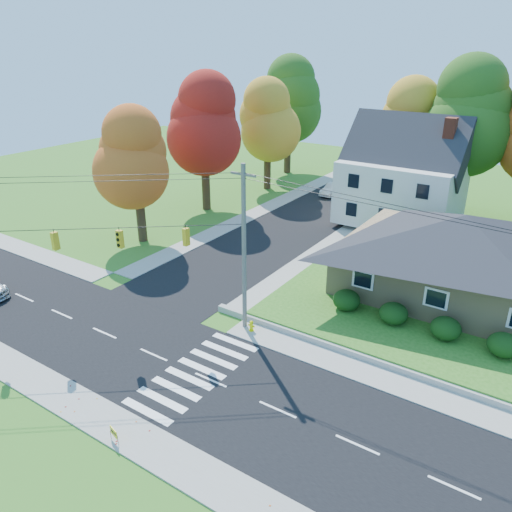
{
  "coord_description": "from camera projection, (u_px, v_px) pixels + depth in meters",
  "views": [
    {
      "loc": [
        13.48,
        -16.02,
        15.9
      ],
      "look_at": [
        -2.56,
        8.0,
        3.42
      ],
      "focal_mm": 35.0,
      "sensor_mm": 36.0,
      "label": 1
    }
  ],
  "objects": [
    {
      "name": "tree_west_0",
      "position": [
        135.0,
        158.0,
        40.4
      ],
      "size": [
        6.16,
        6.16,
        11.47
      ],
      "color": "#3F2A19",
      "rests_on": "ground"
    },
    {
      "name": "road_cross",
      "position": [
        311.0,
        216.0,
        49.33
      ],
      "size": [
        8.0,
        44.0,
        0.02
      ],
      "primitive_type": "cube",
      "color": "black",
      "rests_on": "ground"
    },
    {
      "name": "sidewalk_north",
      "position": [
        264.0,
        335.0,
        29.21
      ],
      "size": [
        90.0,
        2.0,
        0.08
      ],
      "primitive_type": "cube",
      "color": "#9C9A90",
      "rests_on": "ground"
    },
    {
      "name": "fire_hydrant",
      "position": [
        251.0,
        326.0,
        29.54
      ],
      "size": [
        0.41,
        0.32,
        0.73
      ],
      "color": "#E3DB00",
      "rests_on": "ground"
    },
    {
      "name": "ground",
      "position": [
        211.0,
        380.0,
        25.41
      ],
      "size": [
        120.0,
        120.0,
        0.0
      ],
      "primitive_type": "plane",
      "color": "#3D7923"
    },
    {
      "name": "colonial_house",
      "position": [
        403.0,
        177.0,
        44.95
      ],
      "size": [
        10.4,
        8.4,
        9.6
      ],
      "color": "silver",
      "rests_on": "lawn"
    },
    {
      "name": "tree_lot_1",
      "position": [
        471.0,
        117.0,
        44.75
      ],
      "size": [
        7.84,
        7.84,
        14.6
      ],
      "color": "#3F2A19",
      "rests_on": "lawn"
    },
    {
      "name": "sidewalk_south",
      "position": [
        139.0,
        440.0,
        21.57
      ],
      "size": [
        90.0,
        2.0,
        0.08
      ],
      "primitive_type": "cube",
      "color": "#9C9A90",
      "rests_on": "ground"
    },
    {
      "name": "hedge_row",
      "position": [
        419.0,
        321.0,
        28.62
      ],
      "size": [
        10.7,
        1.7,
        1.27
      ],
      "color": "#163A10",
      "rests_on": "lawn"
    },
    {
      "name": "tree_west_2",
      "position": [
        268.0,
        120.0,
        55.41
      ],
      "size": [
        6.72,
        6.72,
        12.51
      ],
      "color": "#3F2A19",
      "rests_on": "ground"
    },
    {
      "name": "road_main",
      "position": [
        211.0,
        380.0,
        25.4
      ],
      "size": [
        90.0,
        8.0,
        0.02
      ],
      "primitive_type": "cube",
      "color": "black",
      "rests_on": "ground"
    },
    {
      "name": "traffic_infrastructure",
      "position": [
        222.0,
        279.0,
        24.48
      ],
      "size": [
        38.1,
        10.66,
        10.0
      ],
      "color": "#666059",
      "rests_on": "ground"
    },
    {
      "name": "tree_west_3",
      "position": [
        289.0,
        100.0,
        62.02
      ],
      "size": [
        7.84,
        7.84,
        14.6
      ],
      "color": "#3F2A19",
      "rests_on": "ground"
    },
    {
      "name": "ranch_house",
      "position": [
        460.0,
        253.0,
        32.25
      ],
      "size": [
        14.6,
        10.6,
        5.4
      ],
      "color": "tan",
      "rests_on": "lawn"
    },
    {
      "name": "tree_west_1",
      "position": [
        203.0,
        125.0,
        48.02
      ],
      "size": [
        7.28,
        7.28,
        13.56
      ],
      "color": "#3F2A19",
      "rests_on": "ground"
    },
    {
      "name": "tree_lot_0",
      "position": [
        407.0,
        125.0,
        49.09
      ],
      "size": [
        6.72,
        6.72,
        12.51
      ],
      "color": "#3F2A19",
      "rests_on": "lawn"
    },
    {
      "name": "yard_sign",
      "position": [
        114.0,
        433.0,
        21.28
      ],
      "size": [
        0.59,
        0.18,
        0.75
      ],
      "color": "black",
      "rests_on": "ground"
    },
    {
      "name": "white_car",
      "position": [
        333.0,
        189.0,
        55.73
      ],
      "size": [
        1.51,
        3.92,
        1.27
      ],
      "primitive_type": "imported",
      "rotation": [
        0.0,
        0.0,
        -0.04
      ],
      "color": "white",
      "rests_on": "road_cross"
    }
  ]
}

